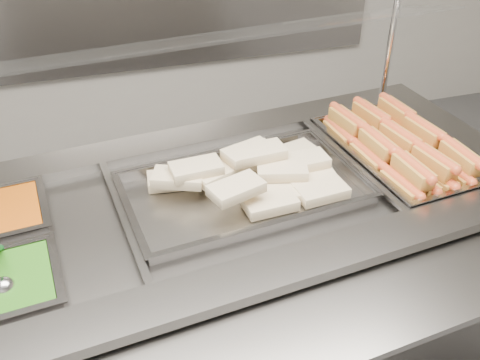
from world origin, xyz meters
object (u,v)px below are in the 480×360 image
object	(u,v)px
sneeze_guard	(194,45)
steam_counter	(226,298)
pan_wraps	(243,193)
pan_hotdogs	(398,158)
serving_spoon	(3,280)

from	to	relation	value
sneeze_guard	steam_counter	bearing A→B (deg)	-84.43
sneeze_guard	pan_wraps	world-z (taller)	sneeze_guard
steam_counter	pan_wraps	bearing A→B (deg)	5.56
pan_wraps	pan_hotdogs	bearing A→B (deg)	5.56
steam_counter	pan_hotdogs	xyz separation A→B (m)	(0.69, 0.07, 0.45)
pan_wraps	serving_spoon	world-z (taller)	serving_spoon
serving_spoon	steam_counter	bearing A→B (deg)	19.26
pan_wraps	serving_spoon	size ratio (longest dim) A/B	4.10
steam_counter	serving_spoon	world-z (taller)	serving_spoon
sneeze_guard	serving_spoon	xyz separation A→B (m)	(-0.64, -0.47, -0.39)
serving_spoon	sneeze_guard	bearing A→B (deg)	36.49
sneeze_guard	serving_spoon	distance (m)	0.89
serving_spoon	pan_wraps	bearing A→B (deg)	18.08
pan_hotdogs	steam_counter	bearing A→B (deg)	-174.44
sneeze_guard	serving_spoon	world-z (taller)	sneeze_guard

